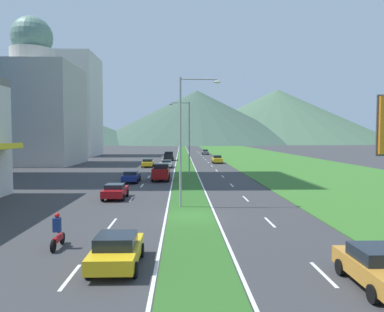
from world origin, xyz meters
name	(u,v)px	position (x,y,z in m)	size (l,w,h in m)	color
ground_plane	(191,217)	(0.00, 0.00, 0.00)	(600.00, 600.00, 0.00)	#38383A
grass_median	(184,160)	(0.00, 60.00, 0.03)	(3.20, 240.00, 0.06)	#2D6023
grass_verge_right	(273,160)	(20.60, 60.00, 0.03)	(24.00, 240.00, 0.06)	#387028
lane_dash_left_1	(70,277)	(-5.10, -10.89, 0.01)	(0.16, 2.80, 0.01)	silver
lane_dash_left_2	(112,223)	(-5.10, -1.77, 0.01)	(0.16, 2.80, 0.01)	silver
lane_dash_left_3	(131,199)	(-5.10, 7.34, 0.01)	(0.16, 2.80, 0.01)	silver
lane_dash_left_4	(142,186)	(-5.10, 16.45, 0.01)	(0.16, 2.80, 0.01)	silver
lane_dash_left_5	(149,177)	(-5.10, 25.57, 0.01)	(0.16, 2.80, 0.01)	silver
lane_dash_left_6	(154,171)	(-5.10, 34.68, 0.01)	(0.16, 2.80, 0.01)	silver
lane_dash_left_7	(157,166)	(-5.10, 43.79, 0.01)	(0.16, 2.80, 0.01)	silver
lane_dash_left_8	(160,163)	(-5.10, 52.91, 0.01)	(0.16, 2.80, 0.01)	silver
lane_dash_left_9	(162,160)	(-5.10, 62.02, 0.01)	(0.16, 2.80, 0.01)	silver
lane_dash_left_10	(164,158)	(-5.10, 71.14, 0.01)	(0.16, 2.80, 0.01)	silver
lane_dash_left_11	(165,156)	(-5.10, 80.25, 0.01)	(0.16, 2.80, 0.01)	silver
lane_dash_left_12	(167,154)	(-5.10, 89.36, 0.01)	(0.16, 2.80, 0.01)	silver
lane_dash_left_13	(168,153)	(-5.10, 98.48, 0.01)	(0.16, 2.80, 0.01)	silver
lane_dash_left_14	(169,152)	(-5.10, 107.59, 0.01)	(0.16, 2.80, 0.01)	silver
lane_dash_right_1	(323,274)	(5.10, -10.89, 0.01)	(0.16, 2.80, 0.01)	silver
lane_dash_right_2	(270,222)	(5.10, -1.77, 0.01)	(0.16, 2.80, 0.01)	silver
lane_dash_right_3	(246,199)	(5.10, 7.34, 0.01)	(0.16, 2.80, 0.01)	silver
lane_dash_right_4	(232,185)	(5.10, 16.45, 0.01)	(0.16, 2.80, 0.01)	silver
lane_dash_right_5	(223,177)	(5.10, 25.57, 0.01)	(0.16, 2.80, 0.01)	silver
lane_dash_right_6	(217,170)	(5.10, 34.68, 0.01)	(0.16, 2.80, 0.01)	silver
lane_dash_right_7	(212,166)	(5.10, 43.79, 0.01)	(0.16, 2.80, 0.01)	silver
lane_dash_right_8	(208,162)	(5.10, 52.91, 0.01)	(0.16, 2.80, 0.01)	silver
lane_dash_right_9	(206,160)	(5.10, 62.02, 0.01)	(0.16, 2.80, 0.01)	silver
lane_dash_right_10	(203,157)	(5.10, 71.14, 0.01)	(0.16, 2.80, 0.01)	silver
lane_dash_right_11	(201,156)	(5.10, 80.25, 0.01)	(0.16, 2.80, 0.01)	silver
lane_dash_right_12	(200,154)	(5.10, 89.36, 0.01)	(0.16, 2.80, 0.01)	silver
lane_dash_right_13	(198,153)	(5.10, 98.48, 0.01)	(0.16, 2.80, 0.01)	silver
lane_dash_right_14	(197,152)	(5.10, 107.59, 0.01)	(0.16, 2.80, 0.01)	silver
edge_line_median_left	(176,160)	(-1.75, 60.00, 0.01)	(0.16, 240.00, 0.01)	silver
edge_line_median_right	(192,160)	(1.75, 60.00, 0.01)	(0.16, 240.00, 0.01)	silver
domed_building	(34,107)	(-29.66, 48.99, 11.26)	(16.83, 16.83, 28.79)	#B7B2A8
midrise_colored	(67,106)	(-32.55, 80.50, 13.99)	(16.46, 16.46, 27.97)	silver
hill_far_left	(52,125)	(-89.44, 233.64, 12.96)	(135.46, 135.46, 25.93)	#3D5647
hill_far_center	(197,117)	(11.19, 252.29, 19.59)	(154.73, 154.73, 39.19)	#3D5647
hill_far_right	(277,116)	(79.90, 285.60, 22.09)	(184.43, 184.43, 44.19)	#47664C
street_lamp_near	(185,133)	(-0.39, 3.43, 5.82)	(3.24, 0.37, 10.16)	#99999E
street_lamp_mid	(187,134)	(0.21, 26.80, 5.90)	(2.91, 0.30, 10.37)	#99999E
car_0	(167,164)	(-3.22, 40.49, 0.71)	(1.96, 4.65, 1.35)	silver
car_1	(379,267)	(6.65, -12.23, 0.75)	(1.98, 4.18, 1.46)	#C6842D
car_2	(205,152)	(6.67, 86.87, 0.78)	(1.86, 4.69, 1.51)	slate
car_3	(117,250)	(-3.45, -9.80, 0.74)	(2.04, 4.10, 1.44)	yellow
car_4	(115,191)	(-6.57, 7.69, 0.71)	(1.98, 4.05, 1.35)	maroon
car_5	(217,159)	(6.76, 50.65, 0.82)	(1.94, 4.46, 1.63)	yellow
car_6	(148,163)	(-6.66, 41.50, 0.76)	(2.01, 4.32, 1.49)	yellow
car_7	(131,176)	(-6.72, 19.54, 0.73)	(1.93, 4.53, 1.39)	navy
pickup_truck_0	(169,156)	(-3.49, 59.68, 0.98)	(2.18, 5.40, 2.00)	black
pickup_truck_1	(161,172)	(-3.22, 21.83, 0.98)	(2.18, 5.40, 2.00)	maroon
motorcycle_rider	(58,233)	(-6.86, -7.00, 0.75)	(0.36, 2.00, 1.80)	black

